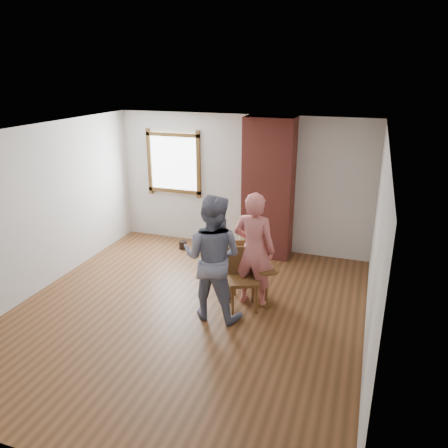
# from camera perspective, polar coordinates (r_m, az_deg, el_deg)

# --- Properties ---
(ground) EXTENTS (5.50, 5.50, 0.00)m
(ground) POSITION_cam_1_polar(r_m,az_deg,el_deg) (6.55, -5.00, -11.47)
(ground) COLOR brown
(ground) RESTS_ON ground
(room_shell) EXTENTS (5.04, 5.52, 2.62)m
(room_shell) POSITION_cam_1_polar(r_m,az_deg,el_deg) (6.39, -3.76, 5.39)
(room_shell) COLOR silver
(room_shell) RESTS_ON ground
(brick_chimney) EXTENTS (0.90, 0.50, 2.60)m
(brick_chimney) POSITION_cam_1_polar(r_m,az_deg,el_deg) (8.08, 5.82, 4.60)
(brick_chimney) COLOR #9A4036
(brick_chimney) RESTS_ON ground
(stoneware_crock) EXTENTS (0.43, 0.43, 0.43)m
(stoneware_crock) POSITION_cam_1_polar(r_m,az_deg,el_deg) (8.41, 2.93, -2.49)
(stoneware_crock) COLOR #C8B891
(stoneware_crock) RESTS_ON ground
(dark_pot) EXTENTS (0.17, 0.17, 0.15)m
(dark_pot) POSITION_cam_1_polar(r_m,az_deg,el_deg) (8.72, -5.39, -2.73)
(dark_pot) COLOR black
(dark_pot) RESTS_ON ground
(dining_chair_left) EXTENTS (0.49, 0.49, 0.80)m
(dining_chair_left) POSITION_cam_1_polar(r_m,az_deg,el_deg) (7.00, 2.52, -5.11)
(dining_chair_left) COLOR brown
(dining_chair_left) RESTS_ON ground
(dining_chair_right) EXTENTS (0.56, 0.56, 0.91)m
(dining_chair_right) POSITION_cam_1_polar(r_m,az_deg,el_deg) (6.48, 2.44, -6.62)
(dining_chair_right) COLOR brown
(dining_chair_right) RESTS_ON ground
(side_table) EXTENTS (0.40, 0.40, 0.60)m
(side_table) POSITION_cam_1_polar(r_m,az_deg,el_deg) (6.60, 5.54, -7.24)
(side_table) COLOR brown
(side_table) RESTS_ON ground
(cake_plate) EXTENTS (0.18, 0.18, 0.01)m
(cake_plate) POSITION_cam_1_polar(r_m,az_deg,el_deg) (6.51, 5.59, -5.66)
(cake_plate) COLOR white
(cake_plate) RESTS_ON side_table
(cake_slice) EXTENTS (0.08, 0.07, 0.06)m
(cake_slice) POSITION_cam_1_polar(r_m,az_deg,el_deg) (6.50, 5.69, -5.40)
(cake_slice) COLOR silver
(cake_slice) RESTS_ON cake_plate
(man) EXTENTS (0.89, 0.70, 1.81)m
(man) POSITION_cam_1_polar(r_m,az_deg,el_deg) (6.06, -1.52, -4.41)
(man) COLOR black
(man) RESTS_ON ground
(person_pink) EXTENTS (0.66, 0.45, 1.75)m
(person_pink) POSITION_cam_1_polar(r_m,az_deg,el_deg) (6.42, 3.93, -3.37)
(person_pink) COLOR #D26D69
(person_pink) RESTS_ON ground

